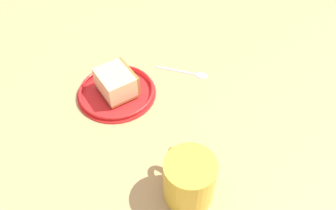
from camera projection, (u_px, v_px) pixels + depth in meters
ground_plane at (139, 125)px, 71.56cm from camera, size 144.24×144.24×3.88cm
small_plate at (117, 92)px, 74.47cm from camera, size 17.13×17.13×1.49cm
cake_slice at (116, 82)px, 72.57cm from camera, size 10.60×10.21×5.10cm
tea_mug at (189, 179)px, 55.66cm from camera, size 10.56×8.57×9.01cm
teaspoon at (193, 73)px, 79.13cm from camera, size 4.99×12.19×0.80cm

